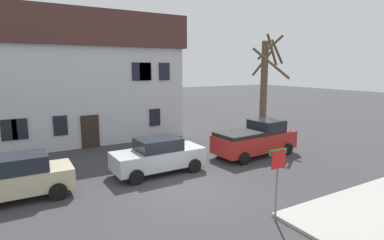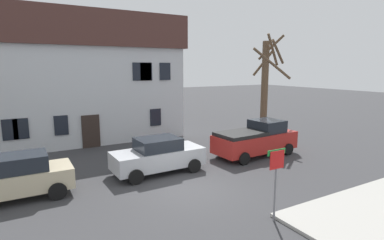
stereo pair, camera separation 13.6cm
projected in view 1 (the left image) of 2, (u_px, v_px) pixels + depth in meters
ground_plane at (190, 190)px, 12.86m from camera, size 120.00×120.00×0.00m
building_main at (84, 77)px, 22.45m from camera, size 12.84×8.00×8.65m
tree_bare_mid at (265, 86)px, 21.05m from camera, size 2.98×2.98×7.29m
car_beige_wagon at (13, 177)px, 11.75m from camera, size 4.23×1.98×1.75m
car_silver_sedan at (158, 155)px, 14.85m from camera, size 4.45×2.11×1.73m
pickup_truck_red at (256, 139)px, 17.81m from camera, size 5.19×2.39×2.02m
street_sign_pole at (278, 171)px, 10.00m from camera, size 0.76×0.07×2.46m
bicycle_leaning at (9, 169)px, 14.45m from camera, size 1.65×0.67×1.03m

